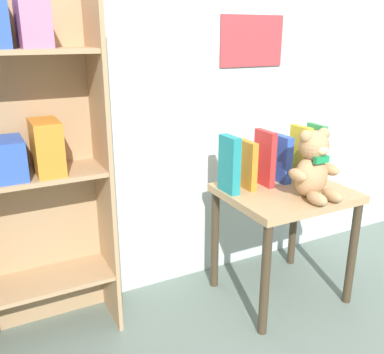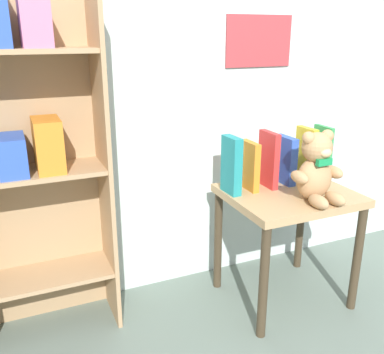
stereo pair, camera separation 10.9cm
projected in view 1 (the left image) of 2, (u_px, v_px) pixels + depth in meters
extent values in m
cube|color=silver|center=(220.00, 31.00, 2.03)|extent=(4.80, 0.06, 2.50)
cube|color=#A8383D|center=(252.00, 41.00, 2.08)|extent=(0.36, 0.01, 0.24)
cube|color=tan|center=(102.00, 166.00, 1.76)|extent=(0.02, 0.26, 1.44)
cube|color=tan|center=(27.00, 168.00, 1.74)|extent=(0.57, 0.02, 1.44)
cube|color=tan|center=(45.00, 281.00, 1.78)|extent=(0.54, 0.24, 0.02)
cube|color=tan|center=(31.00, 176.00, 1.64)|extent=(0.54, 0.24, 0.02)
cube|color=tan|center=(15.00, 51.00, 1.49)|extent=(0.54, 0.24, 0.02)
cube|color=#D17093|center=(33.00, 23.00, 1.48)|extent=(0.10, 0.18, 0.17)
cube|color=#2D51B7|center=(10.00, 158.00, 1.57)|extent=(0.10, 0.18, 0.15)
cube|color=orange|center=(47.00, 147.00, 1.62)|extent=(0.10, 0.18, 0.20)
cube|color=tan|center=(285.00, 193.00, 1.98)|extent=(0.56, 0.48, 0.04)
cylinder|color=#3E3121|center=(265.00, 281.00, 1.79)|extent=(0.04, 0.04, 0.52)
cylinder|color=#3E3121|center=(352.00, 254.00, 2.00)|extent=(0.04, 0.04, 0.52)
cylinder|color=#3E3121|center=(215.00, 240.00, 2.14)|extent=(0.04, 0.04, 0.52)
cylinder|color=#3E3121|center=(294.00, 221.00, 2.36)|extent=(0.04, 0.04, 0.52)
ellipsoid|color=tan|center=(311.00, 176.00, 1.87)|extent=(0.16, 0.12, 0.19)
sphere|color=tan|center=(314.00, 145.00, 1.82)|extent=(0.13, 0.13, 0.13)
sphere|color=tan|center=(306.00, 136.00, 1.79)|extent=(0.05, 0.05, 0.05)
sphere|color=tan|center=(323.00, 134.00, 1.83)|extent=(0.05, 0.05, 0.05)
ellipsoid|color=#F4BB82|center=(323.00, 151.00, 1.78)|extent=(0.05, 0.04, 0.04)
ellipsoid|color=tan|center=(298.00, 175.00, 1.81)|extent=(0.05, 0.10, 0.05)
ellipsoid|color=tan|center=(330.00, 169.00, 1.88)|extent=(0.05, 0.10, 0.05)
ellipsoid|color=tan|center=(317.00, 199.00, 1.79)|extent=(0.06, 0.11, 0.06)
ellipsoid|color=tan|center=(332.00, 195.00, 1.83)|extent=(0.06, 0.11, 0.06)
cube|color=#198E4C|center=(321.00, 160.00, 1.79)|extent=(0.07, 0.02, 0.03)
cube|color=teal|center=(229.00, 165.00, 1.91)|extent=(0.05, 0.12, 0.26)
cube|color=orange|center=(247.00, 165.00, 1.96)|extent=(0.03, 0.13, 0.22)
cube|color=red|center=(265.00, 158.00, 2.00)|extent=(0.03, 0.14, 0.26)
cube|color=#2D51B7|center=(280.00, 158.00, 2.06)|extent=(0.04, 0.14, 0.23)
cube|color=gold|center=(300.00, 153.00, 2.08)|extent=(0.03, 0.13, 0.27)
cube|color=#33934C|center=(315.00, 151.00, 2.13)|extent=(0.02, 0.12, 0.26)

